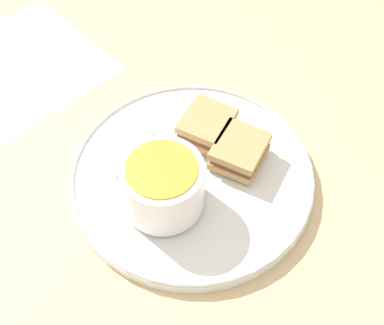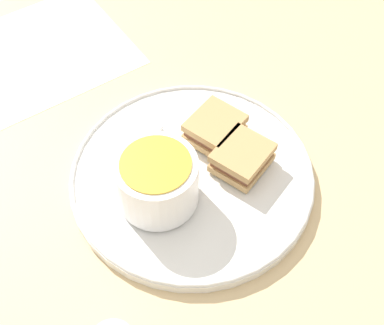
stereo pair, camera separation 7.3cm
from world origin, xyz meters
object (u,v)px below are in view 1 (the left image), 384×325
(soup_bowl, at_px, (163,185))
(spoon, at_px, (124,164))
(sandwich_half_near, at_px, (240,151))
(sandwich_half_far, at_px, (207,126))

(soup_bowl, xyz_separation_m, spoon, (0.08, -0.02, -0.03))
(soup_bowl, height_order, spoon, soup_bowl)
(soup_bowl, bearing_deg, sandwich_half_near, -115.87)
(sandwich_half_far, bearing_deg, soup_bowl, 92.86)
(spoon, xyz_separation_m, sandwich_half_near, (-0.14, -0.09, 0.01))
(spoon, distance_m, sandwich_half_far, 0.13)
(spoon, relative_size, sandwich_half_near, 1.31)
(soup_bowl, relative_size, sandwich_half_near, 1.39)
(soup_bowl, distance_m, sandwich_half_near, 0.13)
(sandwich_half_near, bearing_deg, spoon, 34.05)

